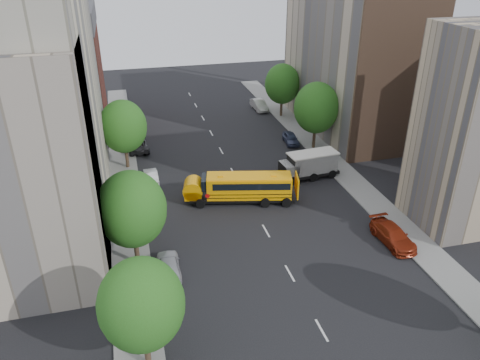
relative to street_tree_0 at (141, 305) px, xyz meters
name	(u,v)px	position (x,y,z in m)	size (l,w,h in m)	color
ground	(259,219)	(11.00, 14.00, -4.64)	(120.00, 120.00, 0.00)	black
sidewalk_left	(127,208)	(-0.50, 19.00, -4.58)	(3.00, 80.00, 0.12)	slate
sidewalk_right	(351,180)	(22.50, 19.00, -4.58)	(3.00, 80.00, 0.12)	slate
lane_markings	(233,172)	(11.00, 24.00, -4.64)	(0.15, 64.00, 0.01)	silver
building_left_cream	(33,108)	(-7.00, 20.00, 5.36)	(10.00, 26.00, 20.00)	beige
building_left_redbrick	(61,81)	(-7.00, 42.00, 1.86)	(10.00, 15.00, 13.00)	maroon
building_left_near	(17,180)	(-7.00, 9.50, 3.86)	(10.00, 7.00, 17.00)	#C2B097
building_right_far	(351,59)	(29.00, 34.00, 4.36)	(10.00, 22.00, 18.00)	#C2B097
building_right_sidewall	(398,82)	(29.00, 23.00, 4.36)	(10.10, 0.30, 18.00)	brown
street_tree_0	(141,305)	(0.00, 0.00, 0.00)	(4.80, 4.80, 7.41)	#38281C
street_tree_1	(132,209)	(0.00, 10.00, 0.31)	(5.12, 5.12, 7.90)	#38281C
street_tree_2	(123,127)	(0.00, 28.00, 0.19)	(4.99, 4.99, 7.71)	#38281C
street_tree_4	(316,108)	(22.00, 28.00, 0.43)	(5.25, 5.25, 8.10)	#38281C
street_tree_5	(282,84)	(22.00, 40.00, 0.06)	(4.86, 4.86, 7.51)	#38281C
school_bus	(241,187)	(10.20, 17.64, -3.08)	(10.17, 4.47, 2.80)	black
safari_truck	(308,165)	(18.36, 20.76, -3.17)	(6.69, 2.98, 2.78)	black
parked_car_0	(169,266)	(2.20, 8.22, -3.92)	(1.71, 4.24, 1.44)	#ADADB4
parked_car_1	(151,177)	(2.20, 23.82, -4.00)	(1.35, 3.88, 1.28)	silver
parked_car_2	(138,144)	(1.40, 32.80, -3.94)	(2.32, 5.03, 1.40)	black
parked_car_3	(393,235)	(20.60, 7.69, -3.92)	(2.01, 4.95, 1.44)	maroon
parked_car_4	(291,138)	(19.86, 30.13, -4.00)	(1.52, 3.78, 1.29)	#333B5A
parked_car_5	(259,105)	(19.80, 43.62, -3.89)	(1.58, 4.53, 1.49)	#A9A9A4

